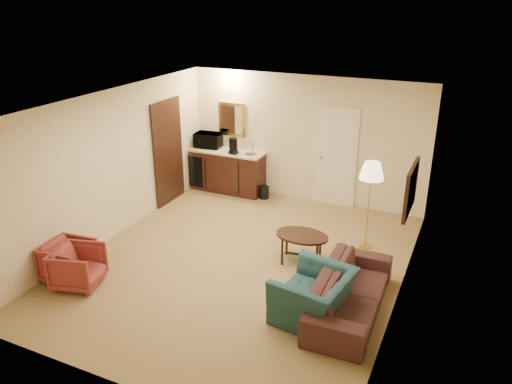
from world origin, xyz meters
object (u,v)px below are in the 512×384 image
at_px(waste_bin, 264,192).
at_px(rose_chair_far, 78,265).
at_px(rose_chair_near, 68,259).
at_px(coffee_table, 301,248).
at_px(wetbar_cabinet, 228,171).
at_px(microwave, 208,139).
at_px(floor_lamp, 369,206).
at_px(teal_armchair, 314,288).
at_px(sofa, 351,285).
at_px(coffee_maker, 233,146).

bearing_deg(waste_bin, rose_chair_far, -105.13).
bearing_deg(rose_chair_near, coffee_table, -62.47).
relative_size(wetbar_cabinet, microwave, 2.87).
bearing_deg(floor_lamp, rose_chair_near, -142.84).
distance_m(teal_armchair, waste_bin, 4.23).
bearing_deg(teal_armchair, sofa, 137.85).
bearing_deg(microwave, sofa, -46.30).
height_order(coffee_table, coffee_maker, coffee_maker).
relative_size(rose_chair_far, coffee_table, 0.78).
bearing_deg(teal_armchair, waste_bin, -139.10).
bearing_deg(sofa, coffee_table, 45.30).
bearing_deg(rose_chair_near, sofa, -81.99).
relative_size(rose_chair_far, floor_lamp, 0.44).
distance_m(teal_armchair, floor_lamp, 2.33).
bearing_deg(sofa, teal_armchair, 128.05).
xyz_separation_m(waste_bin, microwave, (-1.40, 0.14, 0.98)).
distance_m(coffee_table, coffee_maker, 3.29).
height_order(floor_lamp, coffee_maker, floor_lamp).
xyz_separation_m(rose_chair_far, microwave, (-0.25, 4.39, 0.78)).
bearing_deg(microwave, coffee_maker, -21.85).
bearing_deg(coffee_maker, waste_bin, 13.39).
height_order(teal_armchair, coffee_maker, coffee_maker).
relative_size(teal_armchair, coffee_table, 1.19).
bearing_deg(sofa, wetbar_cabinet, 46.05).
distance_m(sofa, waste_bin, 4.20).
distance_m(sofa, coffee_table, 1.46).
xyz_separation_m(wetbar_cabinet, rose_chair_far, (-0.25, -4.32, -0.12)).
bearing_deg(floor_lamp, microwave, 160.28).
distance_m(wetbar_cabinet, microwave, 0.83).
height_order(coffee_table, microwave, microwave).
bearing_deg(coffee_maker, wetbar_cabinet, 159.42).
height_order(rose_chair_far, microwave, microwave).
xyz_separation_m(rose_chair_near, waste_bin, (1.40, 4.18, -0.21)).
relative_size(rose_chair_near, floor_lamp, 0.44).
distance_m(coffee_table, waste_bin, 2.76).
bearing_deg(coffee_table, sofa, -43.04).
bearing_deg(waste_bin, teal_armchair, -57.25).
relative_size(rose_chair_far, coffee_maker, 2.03).
bearing_deg(teal_armchair, rose_chair_near, -72.13).
xyz_separation_m(sofa, rose_chair_near, (-4.10, -0.98, -0.07)).
distance_m(wetbar_cabinet, floor_lamp, 3.63).
bearing_deg(coffee_table, rose_chair_far, -143.87).
xyz_separation_m(rose_chair_near, floor_lamp, (3.87, 2.93, 0.43)).
distance_m(microwave, coffee_maker, 0.73).
xyz_separation_m(rose_chair_far, floor_lamp, (3.62, 3.00, 0.43)).
bearing_deg(floor_lamp, sofa, -83.23).
xyz_separation_m(wetbar_cabinet, rose_chair_near, (-0.50, -4.25, -0.12)).
relative_size(sofa, coffee_table, 2.41).
xyz_separation_m(teal_armchair, coffee_maker, (-2.97, 3.50, 0.64)).
xyz_separation_m(rose_chair_near, coffee_maker, (0.71, 4.13, 0.75)).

